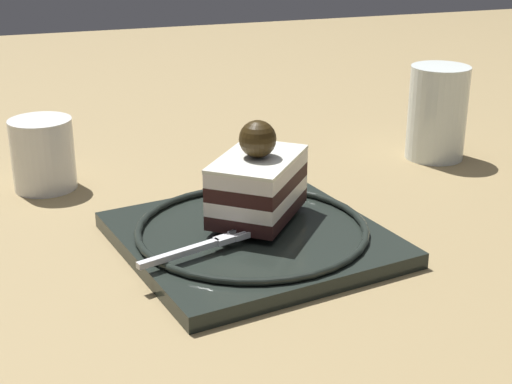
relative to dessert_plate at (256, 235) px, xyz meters
The scene contains 6 objects.
ground_plane 0.02m from the dessert_plate, 106.74° to the right, with size 2.40×2.40×0.00m, color olive.
dessert_plate is the anchor object (origin of this frame).
cake_slice 0.05m from the dessert_plate, 67.43° to the left, with size 0.11×0.11×0.09m.
fork 0.06m from the dessert_plate, 149.00° to the right, with size 0.12×0.05×0.00m.
drink_glass_near 0.26m from the dessert_plate, 128.38° to the left, with size 0.06×0.06×0.07m.
drink_glass_far 0.32m from the dessert_plate, 30.66° to the left, with size 0.07×0.07×0.11m.
Camera 1 is at (-0.19, -0.56, 0.28)m, focal length 53.60 mm.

